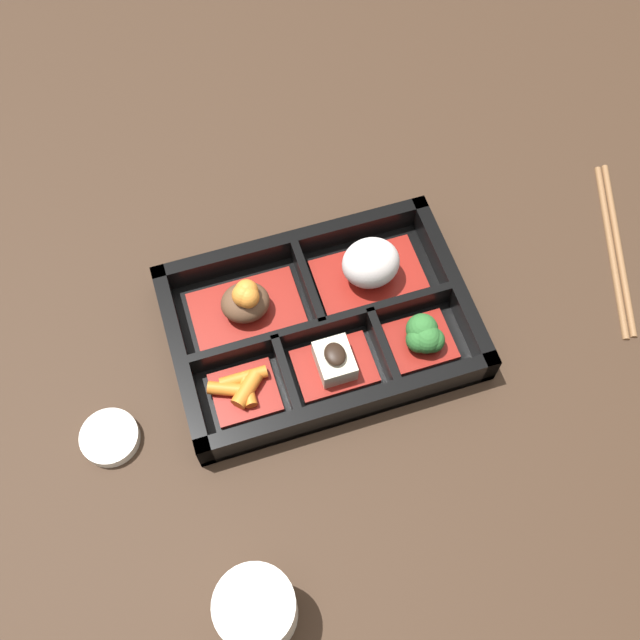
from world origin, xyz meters
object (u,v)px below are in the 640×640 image
at_px(bowl_rice, 370,266).
at_px(tea_cup, 257,610).
at_px(chopsticks, 615,246).
at_px(sauce_dish, 110,437).

distance_m(bowl_rice, tea_cup, 0.33).
height_order(tea_cup, chopsticks, tea_cup).
height_order(bowl_rice, chopsticks, bowl_rice).
height_order(chopsticks, sauce_dish, sauce_dish).
xyz_separation_m(bowl_rice, chopsticks, (0.26, -0.04, -0.03)).
distance_m(tea_cup, chopsticks, 0.51).
xyz_separation_m(bowl_rice, sauce_dish, (-0.28, -0.09, -0.03)).
xyz_separation_m(chopsticks, sauce_dish, (-0.55, -0.05, 0.00)).
height_order(tea_cup, sauce_dish, tea_cup).
distance_m(tea_cup, sauce_dish, 0.21).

